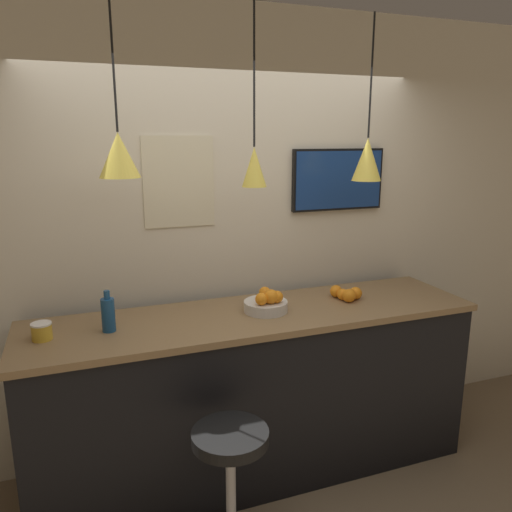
{
  "coord_description": "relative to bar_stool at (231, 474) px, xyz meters",
  "views": [
    {
      "loc": [
        -0.98,
        -1.97,
        2.11
      ],
      "look_at": [
        0.0,
        0.69,
        1.42
      ],
      "focal_mm": 35.0,
      "sensor_mm": 36.0,
      "label": 1
    }
  ],
  "objects": [
    {
      "name": "back_wall",
      "position": [
        0.36,
        1.06,
        0.97
      ],
      "size": [
        8.0,
        0.06,
        2.9
      ],
      "color": "beige",
      "rests_on": "ground_plane"
    },
    {
      "name": "service_counter",
      "position": [
        0.36,
        0.6,
        0.06
      ],
      "size": [
        2.72,
        0.69,
        1.07
      ],
      "color": "black",
      "rests_on": "ground_plane"
    },
    {
      "name": "bar_stool",
      "position": [
        0.0,
        0.0,
        0.0
      ],
      "size": [
        0.43,
        0.43,
        0.72
      ],
      "color": "#B7B7BC",
      "rests_on": "ground_plane"
    },
    {
      "name": "fruit_bowl",
      "position": [
        0.42,
        0.6,
        0.65
      ],
      "size": [
        0.26,
        0.26,
        0.15
      ],
      "color": "beige",
      "rests_on": "service_counter"
    },
    {
      "name": "orange_pile",
      "position": [
        0.99,
        0.62,
        0.63
      ],
      "size": [
        0.18,
        0.2,
        0.09
      ],
      "color": "orange",
      "rests_on": "service_counter"
    },
    {
      "name": "juice_bottle",
      "position": [
        -0.49,
        0.61,
        0.69
      ],
      "size": [
        0.07,
        0.07,
        0.23
      ],
      "color": "navy",
      "rests_on": "service_counter"
    },
    {
      "name": "spread_jar",
      "position": [
        -0.83,
        0.61,
        0.64
      ],
      "size": [
        0.1,
        0.1,
        0.09
      ],
      "color": "gold",
      "rests_on": "service_counter"
    },
    {
      "name": "pendant_lamp_left",
      "position": [
        -0.38,
        0.63,
        1.53
      ],
      "size": [
        0.21,
        0.21,
        0.91
      ],
      "color": "black"
    },
    {
      "name": "pendant_lamp_middle",
      "position": [
        0.36,
        0.63,
        1.46
      ],
      "size": [
        0.14,
        0.14,
        0.98
      ],
      "color": "black"
    },
    {
      "name": "pendant_lamp_right",
      "position": [
        1.09,
        0.63,
        1.49
      ],
      "size": [
        0.18,
        0.18,
        0.97
      ],
      "color": "black"
    },
    {
      "name": "mounted_tv",
      "position": [
        1.11,
        1.01,
        1.33
      ],
      "size": [
        0.68,
        0.04,
        0.42
      ],
      "color": "black"
    },
    {
      "name": "wall_poster",
      "position": [
        0.0,
        1.02,
        1.35
      ],
      "size": [
        0.44,
        0.01,
        0.56
      ],
      "color": "beige"
    }
  ]
}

